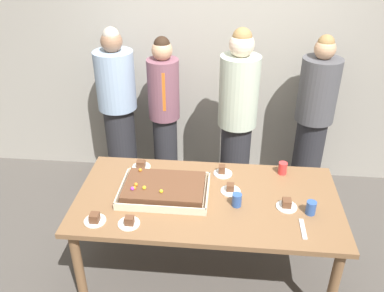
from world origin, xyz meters
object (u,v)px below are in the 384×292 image
at_px(plated_slice_center_back, 129,222).
at_px(person_striped_tie_right, 313,119).
at_px(plated_slice_far_right, 222,171).
at_px(person_green_shirt_behind, 164,115).
at_px(plated_slice_far_left, 95,219).
at_px(cake_server_utensil, 303,229).
at_px(plated_slice_near_left, 141,165).
at_px(plated_slice_center_front, 230,189).
at_px(plated_slice_near_right, 287,205).
at_px(drink_cup_middle, 283,168).
at_px(party_table, 207,206).
at_px(person_far_right_suit, 118,111).
at_px(person_serving_front, 237,121).
at_px(drink_cup_far_end, 237,200).
at_px(drink_cup_nearest, 311,208).
at_px(sheet_cake, 164,189).

distance_m(plated_slice_center_back, person_striped_tie_right, 2.12).
relative_size(plated_slice_far_right, person_green_shirt_behind, 0.09).
height_order(plated_slice_far_left, cake_server_utensil, plated_slice_far_left).
bearing_deg(plated_slice_near_left, person_green_shirt_behind, 84.62).
bearing_deg(person_striped_tie_right, plated_slice_center_front, 11.95).
distance_m(plated_slice_near_right, drink_cup_middle, 0.44).
bearing_deg(party_table, person_green_shirt_behind, 113.48).
height_order(plated_slice_near_left, plated_slice_center_back, plated_slice_center_back).
bearing_deg(person_far_right_suit, cake_server_utensil, 18.93).
distance_m(party_table, person_green_shirt_behind, 1.27).
bearing_deg(person_serving_front, plated_slice_near_right, 49.09).
height_order(drink_cup_middle, person_serving_front, person_serving_front).
bearing_deg(person_far_right_suit, person_striped_tie_right, 61.21).
height_order(plated_slice_near_right, person_serving_front, person_serving_front).
bearing_deg(drink_cup_middle, drink_cup_far_end, -129.02).
height_order(party_table, drink_cup_nearest, drink_cup_nearest).
bearing_deg(person_serving_front, party_table, 17.19).
bearing_deg(person_green_shirt_behind, plated_slice_far_right, 27.39).
bearing_deg(plated_slice_near_right, plated_slice_near_left, 160.05).
distance_m(plated_slice_far_right, person_far_right_suit, 1.37).
bearing_deg(person_far_right_suit, plated_slice_center_front, 17.32).
xyz_separation_m(plated_slice_center_front, drink_cup_nearest, (0.56, -0.21, 0.03)).
bearing_deg(person_far_right_suit, party_table, 10.40).
height_order(drink_cup_far_end, person_serving_front, person_serving_front).
height_order(party_table, person_striped_tie_right, person_striped_tie_right).
bearing_deg(drink_cup_far_end, plated_slice_near_left, 151.39).
height_order(plated_slice_near_left, plated_slice_near_right, same).
relative_size(plated_slice_center_front, cake_server_utensil, 0.75).
distance_m(sheet_cake, plated_slice_far_left, 0.56).
relative_size(party_table, person_serving_front, 1.10).
relative_size(party_table, person_far_right_suit, 1.15).
relative_size(drink_cup_nearest, person_green_shirt_behind, 0.06).
xyz_separation_m(plated_slice_near_left, person_far_right_suit, (-0.40, 0.82, 0.10)).
bearing_deg(party_table, person_serving_front, 77.62).
height_order(plated_slice_near_left, person_striped_tie_right, person_striped_tie_right).
bearing_deg(plated_slice_near_left, sheet_cake, -53.84).
bearing_deg(plated_slice_near_left, party_table, -31.82).
distance_m(sheet_cake, person_green_shirt_behind, 1.15).
relative_size(person_green_shirt_behind, person_far_right_suit, 0.96).
xyz_separation_m(party_table, person_far_right_suit, (-0.97, 1.18, 0.20)).
bearing_deg(person_far_right_suit, plated_slice_far_left, -20.84).
distance_m(plated_slice_near_right, drink_cup_nearest, 0.17).
bearing_deg(plated_slice_near_right, plated_slice_center_back, -164.90).
relative_size(plated_slice_near_right, plated_slice_center_back, 1.00).
bearing_deg(drink_cup_far_end, drink_cup_nearest, -4.44).
xyz_separation_m(plated_slice_center_back, person_striped_tie_right, (1.46, 1.54, 0.09)).
bearing_deg(plated_slice_far_right, party_table, -107.12).
distance_m(plated_slice_far_left, person_far_right_suit, 1.55).
relative_size(sheet_cake, plated_slice_near_right, 4.42).
distance_m(drink_cup_nearest, person_serving_front, 1.20).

